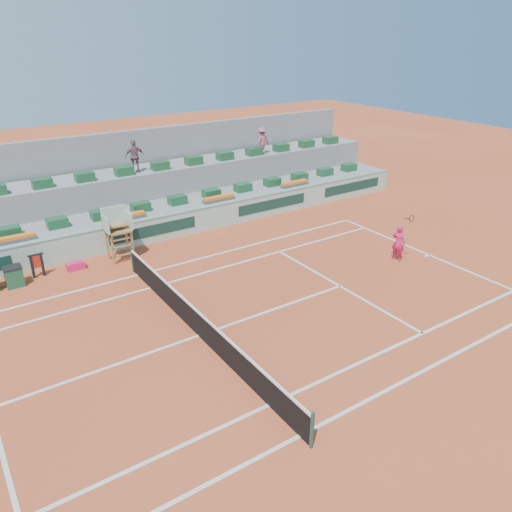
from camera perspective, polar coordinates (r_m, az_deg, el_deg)
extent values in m
plane|color=#A63F20|center=(17.15, -6.56, -9.04)|extent=(90.00, 90.00, 0.00)
cube|color=gray|center=(25.95, -17.72, 3.41)|extent=(36.00, 4.00, 1.20)
cube|color=gray|center=(27.19, -18.92, 5.76)|extent=(36.00, 2.40, 2.60)
cube|color=gray|center=(28.44, -20.08, 8.29)|extent=(36.00, 0.40, 4.40)
cube|color=#DD1C5D|center=(22.76, -19.93, -1.07)|extent=(0.77, 0.34, 0.34)
imported|color=#7C5260|center=(26.92, -13.68, 11.01)|extent=(1.06, 0.55, 1.72)
imported|color=#A2515C|center=(30.33, 0.69, 13.03)|extent=(1.09, 0.71, 1.60)
cube|color=silver|center=(24.18, 19.18, 0.12)|extent=(0.12, 10.97, 0.01)
cube|color=silver|center=(13.53, 5.01, -19.79)|extent=(23.77, 0.12, 0.01)
cube|color=silver|center=(21.58, -13.37, -2.12)|extent=(23.77, 0.12, 0.01)
cube|color=silver|center=(14.32, 1.47, -16.67)|extent=(23.77, 0.12, 0.01)
cube|color=silver|center=(20.42, -11.96, -3.57)|extent=(23.77, 0.12, 0.01)
cube|color=silver|center=(20.38, 9.58, -3.42)|extent=(0.12, 8.23, 0.01)
cube|color=silver|center=(17.15, -6.56, -9.02)|extent=(12.80, 0.12, 0.01)
cube|color=silver|center=(24.07, 18.96, 0.04)|extent=(0.30, 0.12, 0.01)
cube|color=black|center=(16.90, -6.64, -7.74)|extent=(0.03, 11.87, 0.92)
cube|color=silver|center=(16.65, -6.72, -6.29)|extent=(0.06, 11.87, 0.07)
cylinder|color=#1B4030|center=(12.90, 6.42, -19.18)|extent=(0.10, 0.10, 1.10)
cylinder|color=#1B4030|center=(21.73, -13.94, -0.39)|extent=(0.10, 0.10, 1.10)
cube|color=#9BC3B0|center=(23.97, -16.14, 1.87)|extent=(36.00, 0.30, 1.20)
cube|color=gray|center=(23.74, -16.32, 3.27)|extent=(36.00, 0.34, 0.06)
cube|color=#13352C|center=(24.41, -11.61, 2.90)|extent=(4.40, 0.02, 0.56)
cube|color=#13352C|center=(27.58, 1.90, 5.93)|extent=(4.40, 0.02, 0.56)
cube|color=#13352C|center=(31.31, 10.96, 7.77)|extent=(4.40, 0.02, 0.56)
cube|color=olive|center=(22.53, -16.05, 0.63)|extent=(0.08, 0.08, 1.35)
cube|color=olive|center=(22.78, -13.92, 1.14)|extent=(0.08, 0.08, 1.35)
cube|color=olive|center=(23.16, -16.61, 1.21)|extent=(0.08, 0.08, 1.35)
cube|color=olive|center=(23.40, -14.53, 1.70)|extent=(0.08, 0.08, 1.35)
cube|color=olive|center=(22.70, -15.47, 2.83)|extent=(1.10, 0.90, 0.08)
cube|color=#9BC3B0|center=(22.87, -15.93, 4.31)|extent=(1.10, 0.08, 1.00)
cube|color=#9BC3B0|center=(22.44, -16.82, 3.40)|extent=(0.06, 0.90, 0.80)
cube|color=#9BC3B0|center=(22.73, -14.34, 3.96)|extent=(0.06, 0.90, 0.80)
cube|color=olive|center=(22.71, -15.62, 3.47)|extent=(0.80, 0.60, 0.08)
cube|color=olive|center=(22.78, -14.89, 0.14)|extent=(0.90, 0.08, 0.06)
cube|color=olive|center=(22.63, -15.00, 1.06)|extent=(0.90, 0.08, 0.06)
cube|color=olive|center=(22.49, -15.09, 1.88)|extent=(0.90, 0.08, 0.06)
cube|color=#194D2A|center=(24.16, -26.34, 2.50)|extent=(0.90, 0.60, 0.44)
cube|color=#194D2A|center=(24.43, -21.78, 3.56)|extent=(0.90, 0.60, 0.44)
cube|color=#194D2A|center=(24.86, -17.33, 4.56)|extent=(0.90, 0.60, 0.44)
cube|color=#194D2A|center=(25.44, -13.06, 5.50)|extent=(0.90, 0.60, 0.44)
cube|color=#194D2A|center=(26.16, -8.98, 6.36)|extent=(0.90, 0.60, 0.44)
cube|color=#194D2A|center=(27.00, -5.13, 7.15)|extent=(0.90, 0.60, 0.44)
cube|color=#194D2A|center=(27.97, -1.51, 7.85)|extent=(0.90, 0.60, 0.44)
cube|color=#194D2A|center=(29.04, 1.86, 8.48)|extent=(0.90, 0.60, 0.44)
cube|color=#194D2A|center=(30.21, 4.99, 9.03)|extent=(0.90, 0.60, 0.44)
cube|color=#194D2A|center=(31.46, 7.89, 9.52)|extent=(0.90, 0.60, 0.44)
cube|color=#194D2A|center=(32.79, 10.56, 9.95)|extent=(0.90, 0.60, 0.44)
cube|color=#194D2A|center=(25.81, -23.26, 7.67)|extent=(0.90, 0.60, 0.44)
cube|color=#194D2A|center=(26.21, -19.00, 8.57)|extent=(0.90, 0.60, 0.44)
cube|color=#194D2A|center=(26.76, -14.87, 9.39)|extent=(0.90, 0.60, 0.44)
cube|color=#194D2A|center=(27.45, -10.91, 10.13)|extent=(0.90, 0.60, 0.44)
cube|color=#194D2A|center=(28.26, -7.14, 10.79)|extent=(0.90, 0.60, 0.44)
cube|color=#194D2A|center=(29.18, -3.58, 11.36)|extent=(0.90, 0.60, 0.44)
cube|color=#194D2A|center=(30.21, -0.24, 11.86)|extent=(0.90, 0.60, 0.44)
cube|color=#194D2A|center=(31.34, 2.88, 12.29)|extent=(0.90, 0.60, 0.44)
cube|color=#194D2A|center=(32.54, 5.79, 12.66)|extent=(0.90, 0.60, 0.44)
cube|color=#194D2A|center=(33.83, 8.48, 12.97)|extent=(0.90, 0.60, 0.44)
cube|color=#505050|center=(23.46, -25.96, 1.59)|extent=(1.80, 0.36, 0.16)
cube|color=orange|center=(23.41, -26.02, 1.91)|extent=(1.70, 0.32, 0.12)
cube|color=#505050|center=(24.46, -14.50, 4.23)|extent=(1.80, 0.36, 0.16)
cube|color=orange|center=(24.41, -14.53, 4.54)|extent=(1.70, 0.32, 0.12)
cube|color=#505050|center=(26.38, -4.27, 6.44)|extent=(1.80, 0.36, 0.16)
cube|color=orange|center=(26.34, -4.27, 6.73)|extent=(1.70, 0.32, 0.12)
cube|color=#505050|center=(29.05, 4.40, 8.13)|extent=(1.80, 0.36, 0.16)
cube|color=orange|center=(29.01, 4.41, 8.40)|extent=(1.70, 0.32, 0.12)
cube|color=#184A30|center=(22.19, -25.93, -2.16)|extent=(0.66, 0.57, 0.80)
cube|color=black|center=(22.02, -26.13, -1.18)|extent=(0.70, 0.61, 0.04)
cube|color=black|center=(22.52, -24.19, -1.15)|extent=(0.10, 0.10, 1.00)
cube|color=black|center=(22.57, -23.21, -0.92)|extent=(0.10, 0.10, 1.00)
cube|color=black|center=(22.35, -23.92, 0.12)|extent=(0.62, 0.08, 0.06)
cube|color=red|center=(22.45, -23.78, -0.59)|extent=(0.46, 0.04, 0.56)
imported|color=#DD1C5D|center=(22.92, 15.98, 1.49)|extent=(0.54, 0.69, 1.67)
cylinder|color=black|center=(22.32, 16.91, 4.10)|extent=(0.03, 0.35, 0.09)
torus|color=black|center=(22.16, 17.36, 4.10)|extent=(0.31, 0.08, 0.31)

